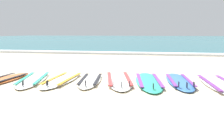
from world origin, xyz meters
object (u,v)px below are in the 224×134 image
surfboard_0 (3,80)px  surfboard_1 (33,79)px  surfboard_4 (119,80)px  surfboard_2 (63,80)px  surfboard_6 (179,81)px  surfboard_7 (219,84)px  surfboard_5 (149,81)px  surfboard_3 (90,80)px

surfboard_0 → surfboard_1: size_ratio=0.92×
surfboard_1 → surfboard_4: (2.06, 0.35, 0.00)m
surfboard_4 → surfboard_2: bearing=-169.2°
surfboard_6 → surfboard_7: bearing=-10.3°
surfboard_0 → surfboard_6: 4.23m
surfboard_5 → surfboard_6: (0.71, 0.15, 0.00)m
surfboard_5 → surfboard_7: (1.55, -0.00, -0.00)m
surfboard_1 → surfboard_7: (4.33, 0.28, -0.00)m
surfboard_0 → surfboard_2: same height
surfboard_7 → surfboard_6: bearing=169.7°
surfboard_2 → surfboard_7: (3.61, 0.19, -0.00)m
surfboard_4 → surfboard_5: 0.73m
surfboard_3 → surfboard_6: size_ratio=0.90×
surfboard_1 → surfboard_5: size_ratio=0.95×
surfboard_5 → surfboard_6: bearing=11.8°
surfboard_4 → surfboard_1: bearing=-170.4°
surfboard_4 → surfboard_6: same height
surfboard_5 → surfboard_3: bearing=-174.3°
surfboard_1 → surfboard_3: 1.41m
surfboard_4 → surfboard_7: 2.27m
surfboard_2 → surfboard_6: bearing=7.0°
surfboard_6 → surfboard_0: bearing=-171.1°
surfboard_1 → surfboard_3: (1.40, 0.15, 0.00)m
surfboard_4 → surfboard_5: same height
surfboard_4 → surfboard_5: size_ratio=1.05×
surfboard_2 → surfboard_3: (0.69, 0.06, 0.00)m
surfboard_4 → surfboard_7: same height
surfboard_5 → surfboard_4: bearing=175.2°
surfboard_2 → surfboard_3: size_ratio=1.10×
surfboard_3 → surfboard_4: size_ratio=0.79×
surfboard_5 → surfboard_1: bearing=-174.1°
surfboard_1 → surfboard_6: 3.52m
surfboard_2 → surfboard_7: size_ratio=0.86×
surfboard_3 → surfboard_4: (0.65, 0.20, 0.00)m
surfboard_0 → surfboard_3: same height
surfboard_1 → surfboard_2: same height
surfboard_3 → surfboard_6: same height
surfboard_1 → surfboard_6: same height
surfboard_5 → surfboard_2: bearing=-174.6°
surfboard_0 → surfboard_7: same height
surfboard_2 → surfboard_6: size_ratio=0.99×
surfboard_2 → surfboard_5: same height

